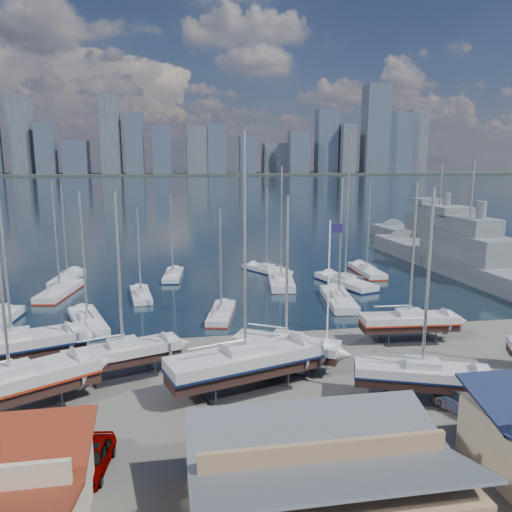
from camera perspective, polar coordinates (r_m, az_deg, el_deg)
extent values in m
plane|color=#605E59|center=(40.22, 0.73, -13.73)|extent=(1400.00, 1400.00, 0.00)
cube|color=#1C3140|center=(346.45, -8.65, 7.91)|extent=(1400.00, 600.00, 0.40)
cube|color=#2D332D|center=(606.21, -9.17, 9.22)|extent=(1400.00, 80.00, 2.20)
cube|color=#595E66|center=(627.32, -25.25, 12.33)|extent=(22.49, 24.47, 83.83)
cube|color=#3D4756|center=(613.55, -22.88, 11.25)|extent=(19.55, 21.83, 55.97)
cube|color=#475166|center=(613.54, -19.84, 10.58)|extent=(26.03, 30.49, 37.14)
cube|color=#595E66|center=(597.12, -16.29, 13.22)|extent=(21.60, 16.58, 87.63)
cube|color=#3D4756|center=(595.92, -13.72, 12.38)|extent=(19.42, 28.42, 67.60)
cube|color=#475166|center=(597.75, -10.71, 11.84)|extent=(20.24, 23.80, 54.09)
cube|color=#595E66|center=(595.32, -6.70, 11.96)|extent=(24.62, 19.72, 54.00)
cube|color=#3D4756|center=(595.16, -4.54, 12.09)|extent=(20.75, 17.93, 55.97)
cube|color=#475166|center=(597.81, -0.97, 11.50)|extent=(18.36, 16.25, 43.03)
cube|color=#595E66|center=(622.82, 2.12, 11.13)|extent=(28.49, 22.03, 35.69)
cube|color=#3D4756|center=(611.35, 4.86, 11.73)|extent=(23.34, 17.87, 49.11)
cube|color=#475166|center=(636.79, 8.04, 12.83)|extent=(25.35, 19.79, 75.95)
cube|color=#595E66|center=(637.82, 10.25, 11.95)|extent=(17.00, 27.45, 57.67)
cube|color=#3D4756|center=(652.18, 13.49, 13.92)|extent=(29.28, 24.05, 106.04)
cube|color=#475166|center=(673.04, 15.68, 12.37)|extent=(30.82, 28.37, 74.41)
cube|color=#595E66|center=(687.86, 17.92, 12.33)|extent=(21.74, 17.03, 77.48)
cube|color=#8C6B4C|center=(25.97, 7.80, -25.15)|extent=(12.00, 8.00, 3.00)
cube|color=#595E66|center=(24.84, 7.92, -21.34)|extent=(12.60, 8.40, 1.27)
cube|color=#2D2D33|center=(45.55, -25.81, -11.73)|extent=(6.56, 4.52, 0.16)
cube|color=black|center=(45.00, -25.97, -9.89)|extent=(11.16, 5.95, 0.87)
cube|color=#AFB0B3|center=(44.72, -26.07, -8.85)|extent=(11.30, 6.38, 0.87)
cube|color=#0B163A|center=(44.85, -26.02, -9.33)|extent=(11.42, 6.44, 0.17)
cube|color=#AFB0B3|center=(44.51, -26.14, -8.01)|extent=(3.17, 2.61, 0.50)
cylinder|color=#B2B2B7|center=(42.88, -26.92, 1.04)|extent=(0.22, 0.22, 14.71)
cube|color=#2D2D33|center=(38.48, -25.95, -15.95)|extent=(6.74, 5.52, 0.16)
cube|color=black|center=(37.83, -26.15, -13.82)|extent=(11.03, 7.89, 0.90)
cube|color=#AFB0B3|center=(37.48, -26.27, -12.57)|extent=(11.26, 8.30, 0.90)
cube|color=#9A2510|center=(37.64, -26.21, -13.15)|extent=(11.38, 8.38, 0.18)
cube|color=#AFB0B3|center=(37.22, -26.36, -11.58)|extent=(3.36, 3.03, 0.50)
cube|color=#2D2D33|center=(41.59, -14.80, -13.13)|extent=(5.33, 3.71, 0.16)
cube|color=black|center=(41.02, -14.90, -11.25)|extent=(9.05, 4.90, 0.71)
cube|color=#AFB0B3|center=(40.77, -14.95, -10.33)|extent=(9.18, 5.25, 0.71)
cube|color=#AFB0B3|center=(40.56, -14.99, -9.53)|extent=(2.58, 2.13, 0.50)
cylinder|color=#B2B2B7|center=(38.97, -15.40, -1.60)|extent=(0.22, 0.22, 11.95)
cube|color=#2D2D33|center=(38.26, -1.22, -14.95)|extent=(6.97, 4.70, 0.16)
cube|color=black|center=(37.60, -1.23, -12.78)|extent=(11.91, 6.09, 0.93)
cube|color=#AFB0B3|center=(37.24, -1.24, -11.47)|extent=(12.06, 6.56, 0.93)
cube|color=#0B163A|center=(37.40, -1.23, -12.07)|extent=(12.18, 6.63, 0.19)
cube|color=#AFB0B3|center=(36.97, -1.24, -10.44)|extent=(3.35, 2.73, 0.50)
cylinder|color=#B2B2B7|center=(34.94, -1.29, 1.24)|extent=(0.22, 0.22, 15.68)
cube|color=#2D2D33|center=(41.85, 3.43, -12.62)|extent=(5.16, 4.22, 0.16)
cube|color=black|center=(41.29, 3.46, -10.76)|extent=(8.44, 6.03, 0.69)
cube|color=#AFB0B3|center=(41.04, 3.47, -9.87)|extent=(8.62, 6.34, 0.69)
cube|color=#AFB0B3|center=(40.84, 3.48, -9.09)|extent=(2.57, 2.31, 0.50)
cylinder|color=#B2B2B7|center=(39.30, 3.57, -1.49)|extent=(0.22, 0.22, 11.56)
cube|color=#2D2D33|center=(38.37, 18.24, -15.45)|extent=(5.53, 3.91, 0.16)
cube|color=black|center=(37.75, 18.37, -13.42)|extent=(9.36, 5.21, 0.73)
cube|color=#AFB0B3|center=(37.46, 18.44, -12.39)|extent=(9.49, 5.57, 0.73)
cube|color=#0B163A|center=(37.59, 18.41, -12.87)|extent=(9.58, 5.63, 0.15)
cube|color=#AFB0B3|center=(37.23, 18.50, -11.52)|extent=(2.68, 2.24, 0.50)
cylinder|color=#B2B2B7|center=(35.46, 19.07, -2.59)|extent=(0.22, 0.22, 12.37)
cube|color=#2D2D33|center=(49.59, 16.98, -9.27)|extent=(5.11, 2.63, 0.16)
cube|color=black|center=(49.12, 17.07, -7.64)|extent=(9.14, 2.81, 0.72)
cube|color=#AFB0B3|center=(48.90, 17.12, -6.84)|extent=(9.16, 3.19, 0.72)
cube|color=#9A2510|center=(49.00, 17.10, -7.21)|extent=(9.26, 3.22, 0.14)
cube|color=#AFB0B3|center=(48.72, 17.16, -6.16)|extent=(2.36, 1.68, 0.50)
cylinder|color=#B2B2B7|center=(47.40, 17.55, 0.60)|extent=(0.22, 0.22, 12.15)
cube|color=black|center=(68.12, -21.46, -4.38)|extent=(4.18, 10.20, 0.79)
cube|color=#AFB0B3|center=(67.93, -21.50, -3.73)|extent=(4.59, 10.27, 0.79)
cube|color=#9A2510|center=(68.02, -21.48, -4.03)|extent=(4.64, 10.38, 0.16)
cube|color=#AFB0B3|center=(67.78, -21.54, -3.20)|extent=(2.10, 2.75, 0.50)
cylinder|color=#B2B2B7|center=(66.59, -21.92, 2.19)|extent=(0.22, 0.22, 13.40)
cube|color=black|center=(75.45, -20.70, -2.88)|extent=(3.28, 9.54, 0.75)
cube|color=#AFB0B3|center=(75.28, -20.74, -2.33)|extent=(3.67, 9.58, 0.75)
cube|color=#AFB0B3|center=(75.15, -20.77, -1.87)|extent=(1.83, 2.50, 0.50)
cylinder|color=#B2B2B7|center=(74.13, -21.09, 2.71)|extent=(0.22, 0.22, 12.61)
cube|color=black|center=(54.82, -18.65, -7.80)|extent=(5.17, 9.81, 0.77)
cube|color=#AFB0B3|center=(54.59, -18.70, -7.04)|extent=(5.55, 9.94, 0.77)
cube|color=#0B163A|center=(54.70, -18.67, -7.39)|extent=(5.60, 10.04, 0.15)
cube|color=#AFB0B3|center=(54.41, -18.74, -6.40)|extent=(2.28, 2.78, 0.50)
cylinder|color=#B2B2B7|center=(52.96, -19.14, 0.04)|extent=(0.22, 0.22, 12.93)
cube|color=black|center=(63.64, -12.99, -4.88)|extent=(2.87, 8.02, 0.63)
cube|color=#AFB0B3|center=(63.48, -13.02, -4.33)|extent=(3.20, 8.06, 0.63)
cube|color=#AFB0B3|center=(63.34, -13.04, -3.84)|extent=(1.56, 2.11, 0.50)
cylinder|color=#B2B2B7|center=(62.28, -13.23, 0.66)|extent=(0.22, 0.22, 10.58)
cube|color=black|center=(73.36, -9.44, -2.67)|extent=(2.83, 8.53, 0.67)
cube|color=#AFB0B3|center=(73.21, -9.46, -2.16)|extent=(3.18, 8.57, 0.67)
cube|color=#0B163A|center=(73.28, -9.45, -2.39)|extent=(3.21, 8.65, 0.13)
cube|color=#AFB0B3|center=(73.09, -9.47, -1.71)|extent=(1.61, 2.22, 0.50)
cylinder|color=#B2B2B7|center=(72.12, -9.61, 2.48)|extent=(0.22, 0.22, 11.31)
cube|color=black|center=(54.89, -3.98, -7.17)|extent=(3.74, 8.40, 0.65)
cube|color=#AFB0B3|center=(54.69, -3.99, -6.51)|extent=(4.08, 8.48, 0.65)
cube|color=#9A2510|center=(54.78, -3.98, -6.81)|extent=(4.12, 8.57, 0.13)
cube|color=#AFB0B3|center=(54.52, -4.00, -5.94)|extent=(1.80, 2.30, 0.50)
cylinder|color=#B2B2B7|center=(53.24, -4.07, -0.50)|extent=(0.22, 0.22, 11.04)
cube|color=black|center=(68.99, 2.84, -3.47)|extent=(4.25, 11.38, 0.89)
cube|color=#AFB0B3|center=(68.78, 2.84, -2.75)|extent=(4.71, 11.45, 0.89)
cube|color=#AFB0B3|center=(68.62, 2.85, -2.19)|extent=(2.26, 3.02, 0.50)
cylinder|color=#B2B2B7|center=(67.36, 2.91, 3.83)|extent=(0.22, 0.22, 15.00)
cube|color=black|center=(75.88, 1.22, -2.08)|extent=(6.41, 8.65, 0.71)
cube|color=#AFB0B3|center=(75.73, 1.23, -1.56)|extent=(6.73, 8.84, 0.71)
cube|color=#0B163A|center=(75.80, 1.23, -1.80)|extent=(6.80, 8.93, 0.14)
cube|color=#AFB0B3|center=(75.60, 1.23, -1.11)|extent=(2.42, 2.66, 0.50)
cylinder|color=#B2B2B7|center=(74.62, 1.25, 3.19)|extent=(0.22, 0.22, 11.95)
cube|color=black|center=(60.56, 9.39, -5.62)|extent=(3.81, 10.49, 0.82)
cube|color=#AFB0B3|center=(60.34, 9.41, -4.87)|extent=(4.23, 10.55, 0.82)
cube|color=#AFB0B3|center=(60.16, 9.43, -4.27)|extent=(2.05, 2.77, 0.50)
cylinder|color=#B2B2B7|center=(58.80, 9.63, 2.02)|extent=(0.22, 0.22, 13.84)
cube|color=black|center=(69.30, 10.13, -3.55)|extent=(5.64, 10.73, 0.84)
cube|color=#AFB0B3|center=(69.10, 10.15, -2.87)|extent=(6.06, 10.87, 0.84)
cube|color=#0B163A|center=(69.19, 10.14, -3.19)|extent=(6.12, 10.98, 0.17)
cube|color=#AFB0B3|center=(68.95, 10.17, -2.33)|extent=(2.49, 3.04, 0.50)
cylinder|color=#B2B2B7|center=(67.74, 10.36, 3.29)|extent=(0.22, 0.22, 14.14)
cube|color=black|center=(76.89, 12.52, -2.19)|extent=(2.51, 9.68, 0.77)
cube|color=#AFB0B3|center=(76.72, 12.55, -1.63)|extent=(2.91, 9.69, 0.77)
cube|color=#9A2510|center=(76.80, 12.54, -1.89)|extent=(2.94, 9.79, 0.15)
cube|color=#AFB0B3|center=(76.59, 12.57, -1.17)|extent=(1.67, 2.44, 0.50)
cylinder|color=#B2B2B7|center=(75.57, 12.76, 3.48)|extent=(0.22, 0.22, 13.00)
cube|color=slate|center=(81.06, 22.85, -1.59)|extent=(9.31, 48.12, 4.31)
cube|color=slate|center=(80.36, 23.06, 1.16)|extent=(6.70, 16.96, 3.60)
cube|color=slate|center=(79.95, 23.22, 3.28)|extent=(4.92, 9.73, 2.40)
cube|color=slate|center=(83.73, 21.44, 4.89)|extent=(5.53, 4.97, 1.20)
cylinder|color=#B2B2B7|center=(79.52, 23.50, 7.00)|extent=(0.30, 0.30, 8.00)
cube|color=slate|center=(101.73, 19.95, 0.96)|extent=(9.06, 43.71, 3.91)
cube|color=slate|center=(101.20, 20.09, 3.06)|extent=(6.29, 15.45, 3.60)
cube|color=slate|center=(100.87, 20.20, 4.75)|extent=(4.59, 8.88, 2.40)
cube|color=slate|center=(104.39, 18.98, 5.95)|extent=(5.07, 4.57, 1.20)
cylinder|color=#B2B2B7|center=(100.51, 20.39, 7.69)|extent=(0.30, 0.30, 8.00)
imported|color=gray|center=(30.70, -18.21, -21.06)|extent=(2.41, 4.72, 1.54)
imported|color=gray|center=(29.93, 5.01, -21.35)|extent=(5.13, 3.44, 1.60)
imported|color=gray|center=(31.61, -3.52, -19.71)|extent=(2.82, 5.05, 1.33)
imported|color=gray|center=(37.52, 23.16, -15.22)|extent=(3.82, 5.87, 1.58)
cylinder|color=white|center=(39.56, 8.24, -4.81)|extent=(0.12, 0.12, 12.26)
cube|color=#1D1543|center=(38.62, 9.18, 3.15)|extent=(1.02, 0.05, 0.72)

